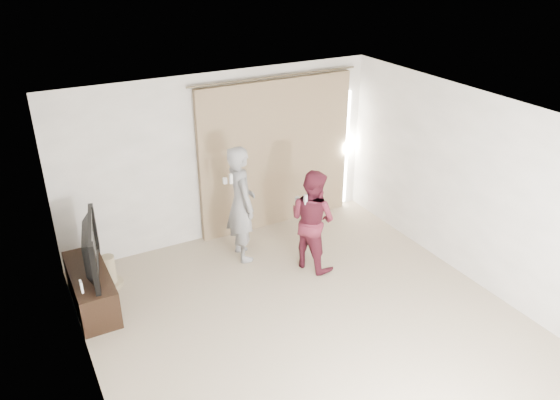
% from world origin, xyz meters
% --- Properties ---
extents(floor, '(5.50, 5.50, 0.00)m').
position_xyz_m(floor, '(0.00, 0.00, 0.00)').
color(floor, tan).
rests_on(floor, ground).
extents(wall_back, '(5.00, 0.04, 2.60)m').
position_xyz_m(wall_back, '(0.00, 2.75, 1.30)').
color(wall_back, white).
rests_on(wall_back, ground).
extents(wall_left, '(0.04, 5.50, 2.60)m').
position_xyz_m(wall_left, '(-2.50, -0.00, 1.30)').
color(wall_left, white).
rests_on(wall_left, ground).
extents(ceiling, '(5.00, 5.50, 0.01)m').
position_xyz_m(ceiling, '(0.00, 0.00, 2.60)').
color(ceiling, white).
rests_on(ceiling, wall_back).
extents(curtain, '(2.80, 0.11, 2.46)m').
position_xyz_m(curtain, '(0.91, 2.68, 1.20)').
color(curtain, tan).
rests_on(curtain, ground).
extents(tv_console, '(0.46, 1.32, 0.51)m').
position_xyz_m(tv_console, '(-2.27, 1.77, 0.25)').
color(tv_console, black).
rests_on(tv_console, ground).
extents(tv, '(0.37, 1.17, 0.67)m').
position_xyz_m(tv, '(-2.27, 1.77, 0.84)').
color(tv, black).
rests_on(tv, tv_console).
extents(scratching_post, '(0.34, 0.34, 0.45)m').
position_xyz_m(scratching_post, '(-1.97, 2.11, 0.18)').
color(scratching_post, tan).
rests_on(scratching_post, ground).
extents(person_man, '(0.47, 0.67, 1.74)m').
position_xyz_m(person_man, '(-0.05, 1.96, 0.87)').
color(person_man, gray).
rests_on(person_man, ground).
extents(person_woman, '(0.78, 0.87, 1.49)m').
position_xyz_m(person_woman, '(0.72, 1.26, 0.74)').
color(person_woman, '#5A1A29').
rests_on(person_woman, ground).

